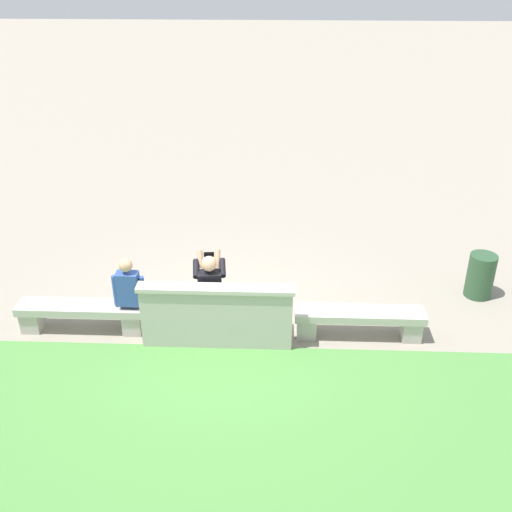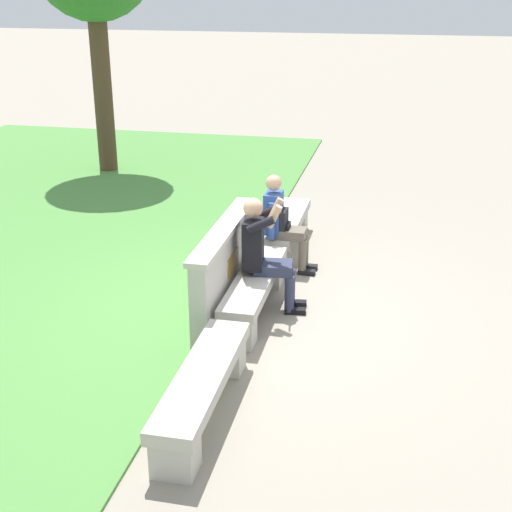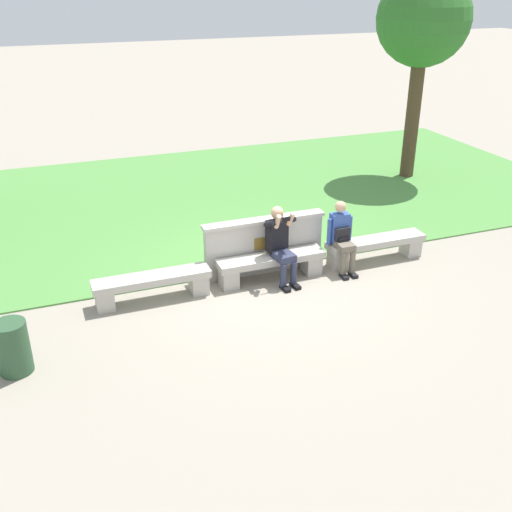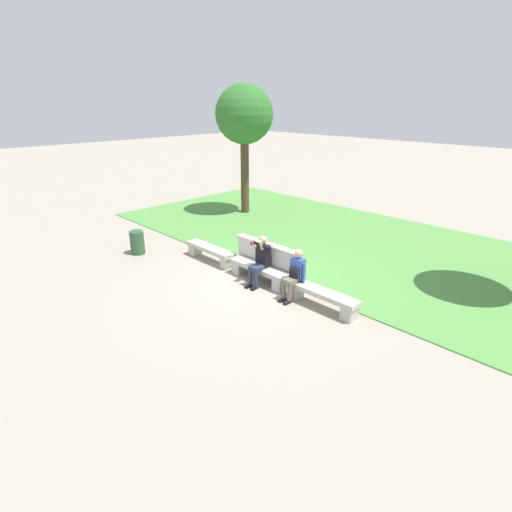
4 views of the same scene
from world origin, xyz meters
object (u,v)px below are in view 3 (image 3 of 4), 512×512
at_px(bench_main, 152,284).
at_px(bench_near, 271,264).
at_px(tree_left_background, 423,22).
at_px(person_photographer, 280,241).
at_px(bench_mid, 376,246).
at_px(trash_bin, 13,348).
at_px(backpack, 341,236).
at_px(person_distant, 342,235).

xyz_separation_m(bench_main, bench_near, (2.08, 0.00, 0.00)).
bearing_deg(bench_near, tree_left_background, 36.79).
distance_m(bench_near, person_photographer, 0.46).
distance_m(bench_mid, trash_bin, 6.40).
relative_size(bench_mid, person_photographer, 1.44).
bearing_deg(tree_left_background, trash_bin, -151.01).
xyz_separation_m(bench_mid, backpack, (-0.76, -0.04, 0.33)).
bearing_deg(bench_mid, trash_bin, -168.64).
bearing_deg(person_distant, bench_mid, 4.96).
xyz_separation_m(person_photographer, person_distant, (1.18, 0.01, -0.06)).
xyz_separation_m(bench_mid, tree_left_background, (3.42, 4.11, 3.49)).
distance_m(bench_near, person_distant, 1.36).
bearing_deg(backpack, trash_bin, -167.53).
height_order(bench_main, person_distant, person_distant).
height_order(person_photographer, backpack, person_photographer).
bearing_deg(bench_main, bench_mid, 0.00).
bearing_deg(backpack, tree_left_background, 44.79).
xyz_separation_m(backpack, trash_bin, (-5.51, -1.22, -0.25)).
distance_m(person_photographer, trash_bin, 4.50).
xyz_separation_m(bench_near, person_distant, (1.31, -0.07, 0.37)).
bearing_deg(tree_left_background, backpack, -135.21).
bearing_deg(trash_bin, person_distant, 12.23).
height_order(bench_main, backpack, backpack).
relative_size(bench_near, trash_bin, 2.54).
relative_size(bench_main, tree_left_background, 0.38).
distance_m(bench_near, backpack, 1.35).
distance_m(person_distant, tree_left_background, 6.68).
height_order(bench_main, tree_left_background, tree_left_background).
bearing_deg(bench_near, trash_bin, -163.29).
relative_size(bench_main, trash_bin, 2.54).
height_order(bench_mid, tree_left_background, tree_left_background).
height_order(person_photographer, person_distant, person_photographer).
bearing_deg(bench_mid, person_distant, -175.04).
relative_size(bench_near, bench_mid, 1.00).
height_order(bench_main, person_photographer, person_photographer).
bearing_deg(tree_left_background, bench_main, -151.51).
distance_m(bench_mid, backpack, 0.83).
distance_m(bench_main, bench_near, 2.08).
bearing_deg(backpack, person_photographer, -178.25).
xyz_separation_m(person_photographer, trash_bin, (-4.32, -1.18, -0.36)).
bearing_deg(bench_mid, tree_left_background, 50.24).
relative_size(person_distant, tree_left_background, 0.25).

